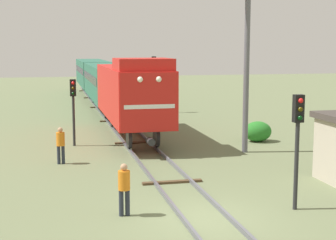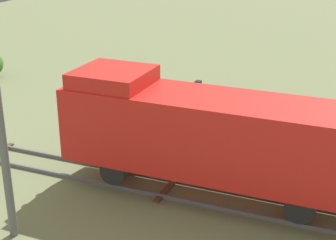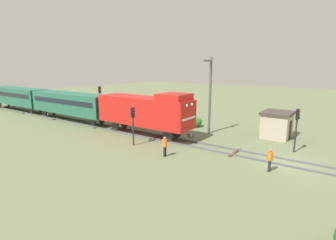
% 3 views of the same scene
% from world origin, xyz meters
% --- Properties ---
extents(ground_plane, '(155.67, 155.67, 0.00)m').
position_xyz_m(ground_plane, '(0.00, 0.00, 0.00)').
color(ground_plane, '#66704C').
extents(railway_track, '(2.40, 103.78, 0.16)m').
position_xyz_m(railway_track, '(0.00, -0.00, 0.07)').
color(railway_track, '#595960').
rests_on(railway_track, ground).
extents(locomotive, '(2.90, 11.60, 4.60)m').
position_xyz_m(locomotive, '(0.00, 14.36, 2.77)').
color(locomotive, red).
rests_on(locomotive, railway_track).
extents(passenger_car_leading, '(2.84, 14.00, 3.66)m').
position_xyz_m(passenger_car_leading, '(0.00, 27.69, 2.52)').
color(passenger_car_leading, '#26604C').
rests_on(passenger_car_leading, railway_track).
extents(passenger_car_trailing, '(2.84, 14.00, 3.66)m').
position_xyz_m(passenger_car_trailing, '(0.00, 42.29, 2.52)').
color(passenger_car_trailing, '#26604C').
rests_on(passenger_car_trailing, railway_track).
extents(traffic_signal_near, '(0.32, 0.34, 3.82)m').
position_xyz_m(traffic_signal_near, '(3.20, 0.21, 2.67)').
color(traffic_signal_near, '#262628').
rests_on(traffic_signal_near, ground).
extents(traffic_signal_mid, '(0.32, 0.34, 3.61)m').
position_xyz_m(traffic_signal_mid, '(-3.40, 12.99, 2.53)').
color(traffic_signal_mid, '#262628').
rests_on(traffic_signal_mid, ground).
extents(traffic_signal_far, '(0.32, 0.34, 4.55)m').
position_xyz_m(traffic_signal_far, '(3.60, 25.83, 3.15)').
color(traffic_signal_far, '#262628').
rests_on(traffic_signal_far, ground).
extents(worker_near_track, '(0.38, 0.38, 1.70)m').
position_xyz_m(worker_near_track, '(-2.40, 0.84, 1.00)').
color(worker_near_track, '#262B38').
rests_on(worker_near_track, ground).
extents(worker_by_signal, '(0.38, 0.38, 1.70)m').
position_xyz_m(worker_by_signal, '(-4.20, 8.74, 1.00)').
color(worker_by_signal, '#262B38').
rests_on(worker_by_signal, ground).
extents(catenary_mast, '(1.94, 0.28, 8.31)m').
position_xyz_m(catenary_mast, '(4.94, 9.34, 4.41)').
color(catenary_mast, '#595960').
rests_on(catenary_mast, ground).
extents(relay_hut, '(3.50, 2.90, 2.74)m').
position_xyz_m(relay_hut, '(7.50, 2.73, 1.39)').
color(relay_hut, '#B2A893').
rests_on(relay_hut, ground).
extents(bush_mid, '(1.58, 1.30, 1.15)m').
position_xyz_m(bush_mid, '(6.80, 11.96, 0.58)').
color(bush_mid, '#277626').
rests_on(bush_mid, ground).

